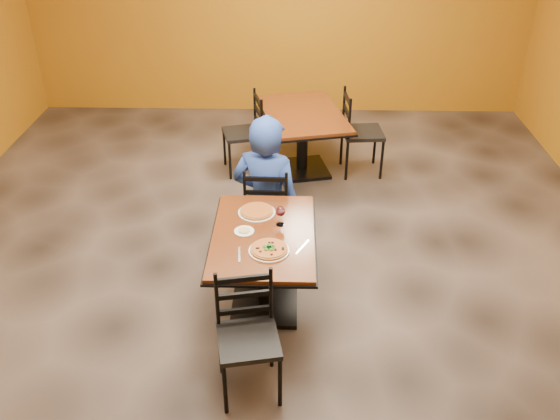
{
  "coord_description": "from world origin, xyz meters",
  "views": [
    {
      "loc": [
        0.23,
        -4.37,
        3.33
      ],
      "look_at": [
        0.13,
        -0.3,
        0.85
      ],
      "focal_mm": 37.96,
      "sensor_mm": 36.0,
      "label": 1
    }
  ],
  "objects_px": {
    "table_main": "(264,254)",
    "pizza_far": "(257,211)",
    "plate_far": "(257,212)",
    "side_plate": "(244,231)",
    "chair_main_far": "(267,206)",
    "wine_glass": "(280,215)",
    "pizza_main": "(269,249)",
    "plate_main": "(269,251)",
    "chair_second_left": "(242,134)",
    "table_second": "(303,128)",
    "diner": "(267,186)",
    "chair_main_near": "(248,341)",
    "chair_second_right": "(363,133)"
  },
  "relations": [
    {
      "from": "chair_main_near",
      "to": "plate_far",
      "type": "bearing_deg",
      "value": 79.34
    },
    {
      "from": "plate_main",
      "to": "wine_glass",
      "type": "bearing_deg",
      "value": 78.32
    },
    {
      "from": "chair_main_far",
      "to": "chair_second_left",
      "type": "relative_size",
      "value": 0.96
    },
    {
      "from": "chair_main_far",
      "to": "chair_second_right",
      "type": "distance_m",
      "value": 1.92
    },
    {
      "from": "chair_main_far",
      "to": "wine_glass",
      "type": "distance_m",
      "value": 0.88
    },
    {
      "from": "table_second",
      "to": "plate_far",
      "type": "relative_size",
      "value": 4.84
    },
    {
      "from": "chair_second_left",
      "to": "plate_far",
      "type": "xyz_separation_m",
      "value": [
        0.31,
        -2.22,
        0.28
      ]
    },
    {
      "from": "chair_main_far",
      "to": "plate_main",
      "type": "bearing_deg",
      "value": 95.6
    },
    {
      "from": "table_main",
      "to": "diner",
      "type": "bearing_deg",
      "value": 91.04
    },
    {
      "from": "pizza_main",
      "to": "side_plate",
      "type": "relative_size",
      "value": 1.77
    },
    {
      "from": "chair_second_left",
      "to": "pizza_main",
      "type": "distance_m",
      "value": 2.81
    },
    {
      "from": "chair_main_near",
      "to": "chair_main_far",
      "type": "bearing_deg",
      "value": 77.3
    },
    {
      "from": "table_main",
      "to": "side_plate",
      "type": "relative_size",
      "value": 7.69
    },
    {
      "from": "plate_far",
      "to": "side_plate",
      "type": "distance_m",
      "value": 0.3
    },
    {
      "from": "pizza_main",
      "to": "side_plate",
      "type": "xyz_separation_m",
      "value": [
        -0.21,
        0.26,
        -0.02
      ]
    },
    {
      "from": "pizza_far",
      "to": "side_plate",
      "type": "xyz_separation_m",
      "value": [
        -0.08,
        -0.29,
        -0.02
      ]
    },
    {
      "from": "table_second",
      "to": "plate_main",
      "type": "height_order",
      "value": "plate_main"
    },
    {
      "from": "chair_main_far",
      "to": "chair_second_left",
      "type": "distance_m",
      "value": 1.65
    },
    {
      "from": "chair_main_near",
      "to": "chair_main_far",
      "type": "distance_m",
      "value": 1.8
    },
    {
      "from": "plate_main",
      "to": "diner",
      "type": "bearing_deg",
      "value": 93.61
    },
    {
      "from": "table_main",
      "to": "pizza_main",
      "type": "xyz_separation_m",
      "value": [
        0.05,
        -0.23,
        0.21
      ]
    },
    {
      "from": "chair_main_near",
      "to": "chair_main_far",
      "type": "height_order",
      "value": "chair_main_near"
    },
    {
      "from": "plate_far",
      "to": "chair_main_near",
      "type": "bearing_deg",
      "value": -89.59
    },
    {
      "from": "plate_far",
      "to": "side_plate",
      "type": "relative_size",
      "value": 1.94
    },
    {
      "from": "chair_second_left",
      "to": "plate_main",
      "type": "xyz_separation_m",
      "value": [
        0.43,
        -2.76,
        0.28
      ]
    },
    {
      "from": "plate_far",
      "to": "pizza_far",
      "type": "distance_m",
      "value": 0.02
    },
    {
      "from": "diner",
      "to": "pizza_main",
      "type": "height_order",
      "value": "diner"
    },
    {
      "from": "chair_main_near",
      "to": "table_second",
      "type": "bearing_deg",
      "value": 72.39
    },
    {
      "from": "plate_main",
      "to": "table_main",
      "type": "bearing_deg",
      "value": 103.09
    },
    {
      "from": "chair_main_near",
      "to": "side_plate",
      "type": "distance_m",
      "value": 0.96
    },
    {
      "from": "plate_main",
      "to": "pizza_far",
      "type": "distance_m",
      "value": 0.56
    },
    {
      "from": "chair_second_right",
      "to": "plate_far",
      "type": "height_order",
      "value": "chair_second_right"
    },
    {
      "from": "chair_main_near",
      "to": "wine_glass",
      "type": "distance_m",
      "value": 1.11
    },
    {
      "from": "table_main",
      "to": "pizza_far",
      "type": "xyz_separation_m",
      "value": [
        -0.07,
        0.31,
        0.21
      ]
    },
    {
      "from": "chair_main_far",
      "to": "plate_far",
      "type": "bearing_deg",
      "value": 86.65
    },
    {
      "from": "chair_second_left",
      "to": "chair_main_near",
      "type": "bearing_deg",
      "value": -10.3
    },
    {
      "from": "chair_second_right",
      "to": "pizza_main",
      "type": "distance_m",
      "value": 2.94
    },
    {
      "from": "table_main",
      "to": "side_plate",
      "type": "xyz_separation_m",
      "value": [
        -0.15,
        0.02,
        0.2
      ]
    },
    {
      "from": "table_second",
      "to": "pizza_far",
      "type": "relative_size",
      "value": 5.36
    },
    {
      "from": "chair_main_near",
      "to": "pizza_far",
      "type": "xyz_separation_m",
      "value": [
        -0.01,
        1.2,
        0.31
      ]
    },
    {
      "from": "wine_glass",
      "to": "plate_main",
      "type": "bearing_deg",
      "value": -101.68
    },
    {
      "from": "table_main",
      "to": "chair_main_near",
      "type": "relative_size",
      "value": 1.34
    },
    {
      "from": "plate_main",
      "to": "side_plate",
      "type": "distance_m",
      "value": 0.33
    },
    {
      "from": "table_second",
      "to": "plate_main",
      "type": "distance_m",
      "value": 2.78
    },
    {
      "from": "chair_main_far",
      "to": "chair_second_left",
      "type": "xyz_separation_m",
      "value": [
        -0.37,
        1.61,
        0.02
      ]
    },
    {
      "from": "table_main",
      "to": "pizza_main",
      "type": "bearing_deg",
      "value": -76.91
    },
    {
      "from": "diner",
      "to": "wine_glass",
      "type": "distance_m",
      "value": 0.77
    },
    {
      "from": "chair_main_far",
      "to": "diner",
      "type": "bearing_deg",
      "value": 83.62
    },
    {
      "from": "diner",
      "to": "side_plate",
      "type": "distance_m",
      "value": 0.87
    },
    {
      "from": "plate_far",
      "to": "chair_main_far",
      "type": "bearing_deg",
      "value": 84.34
    }
  ]
}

